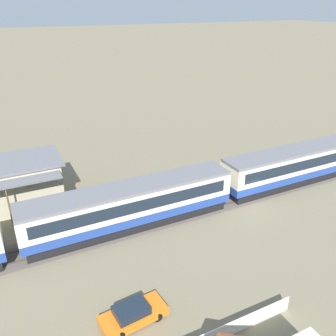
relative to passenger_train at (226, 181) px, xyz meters
The scene contains 5 objects.
ground_plane 2.99m from the passenger_train, 41.89° to the right, with size 600.00×600.00×0.00m, color #7A7056.
passenger_train is the anchor object (origin of this frame).
railway_track 10.65m from the passenger_train, ahead, with size 131.82×3.60×0.04m.
station_building 20.99m from the passenger_train, 156.37° to the left, with size 10.54×7.04×4.46m.
parked_car_orange 16.78m from the passenger_train, 144.30° to the right, with size 4.22×2.08×1.23m.
Camera 1 is at (-20.23, -23.50, 17.80)m, focal length 38.00 mm.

